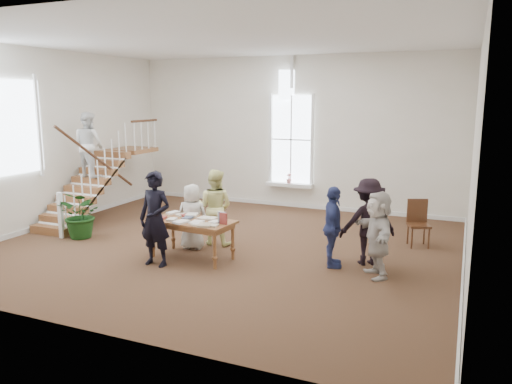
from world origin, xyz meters
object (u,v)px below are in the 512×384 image
at_px(person_yellow, 215,207).
at_px(elderly_woman, 192,217).
at_px(library_table, 192,224).
at_px(side_chair, 418,220).
at_px(woman_cluster_a, 333,227).
at_px(woman_cluster_c, 378,234).
at_px(police_officer, 155,219).
at_px(floor_plant, 82,215).
at_px(woman_cluster_b, 368,222).

bearing_deg(person_yellow, elderly_woman, 55.67).
bearing_deg(library_table, side_chair, 39.40).
xyz_separation_m(person_yellow, woman_cluster_a, (2.84, -0.47, -0.05)).
relative_size(elderly_woman, woman_cluster_c, 0.89).
xyz_separation_m(library_table, woman_cluster_a, (2.79, 0.63, 0.07)).
height_order(library_table, woman_cluster_c, woman_cluster_c).
distance_m(police_officer, floor_plant, 2.91).
distance_m(person_yellow, woman_cluster_a, 2.88).
distance_m(police_officer, woman_cluster_a, 3.49).
distance_m(police_officer, woman_cluster_b, 4.21).
bearing_deg(elderly_woman, side_chair, -166.73).
relative_size(police_officer, elderly_woman, 1.31).
bearing_deg(library_table, woman_cluster_a, 18.38).
bearing_deg(woman_cluster_b, woman_cluster_c, 85.57).
bearing_deg(floor_plant, police_officer, -19.08).
bearing_deg(person_yellow, police_officer, 73.76).
xyz_separation_m(elderly_woman, floor_plant, (-2.83, -0.31, -0.15)).
height_order(woman_cluster_a, side_chair, woman_cluster_a).
relative_size(elderly_woman, woman_cluster_b, 0.83).
relative_size(library_table, woman_cluster_c, 1.12).
xyz_separation_m(woman_cluster_c, side_chair, (0.50, 2.37, -0.22)).
distance_m(woman_cluster_b, woman_cluster_c, 0.72).
height_order(woman_cluster_b, woman_cluster_c, woman_cluster_b).
relative_size(police_officer, person_yellow, 1.10).
xyz_separation_m(library_table, police_officer, (-0.45, -0.65, 0.21)).
bearing_deg(woman_cluster_c, side_chair, 140.02).
xyz_separation_m(police_officer, woman_cluster_c, (4.14, 1.08, -0.13)).
bearing_deg(elderly_woman, woman_cluster_b, 174.71).
bearing_deg(woman_cluster_b, side_chair, -144.14).
bearing_deg(floor_plant, person_yellow, 14.45).
relative_size(library_table, side_chair, 1.73).
xyz_separation_m(library_table, person_yellow, (-0.05, 1.10, 0.12)).
bearing_deg(side_chair, library_table, -166.56).
xyz_separation_m(person_yellow, side_chair, (4.24, 1.70, -0.27)).
relative_size(person_yellow, woman_cluster_c, 1.06).
bearing_deg(person_yellow, woman_cluster_a, 167.19).
height_order(woman_cluster_c, side_chair, woman_cluster_c).
relative_size(woman_cluster_b, woman_cluster_c, 1.07).
bearing_deg(elderly_woman, person_yellow, -133.53).
xyz_separation_m(elderly_woman, woman_cluster_a, (3.14, 0.03, 0.08)).
distance_m(police_officer, elderly_woman, 1.27).
distance_m(elderly_woman, side_chair, 5.05).
xyz_separation_m(person_yellow, floor_plant, (-3.13, -0.81, -0.29)).
distance_m(police_officer, woman_cluster_c, 4.28).
bearing_deg(police_officer, person_yellow, 78.64).
bearing_deg(floor_plant, woman_cluster_b, 6.81).
height_order(police_officer, woman_cluster_b, police_officer).
relative_size(floor_plant, side_chair, 1.09).
distance_m(woman_cluster_c, side_chair, 2.43).
xyz_separation_m(woman_cluster_b, side_chair, (0.80, 1.72, -0.28)).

